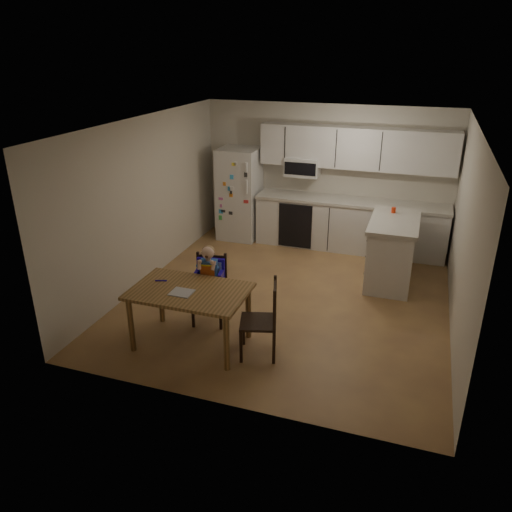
{
  "coord_description": "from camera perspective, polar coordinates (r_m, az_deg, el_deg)",
  "views": [
    {
      "loc": [
        1.65,
        -6.32,
        3.43
      ],
      "look_at": [
        -0.17,
        -0.96,
        1.03
      ],
      "focal_mm": 35.0,
      "sensor_mm": 36.0,
      "label": 1
    }
  ],
  "objects": [
    {
      "name": "room",
      "position": [
        7.33,
        4.87,
        5.62
      ],
      "size": [
        4.52,
        5.01,
        2.51
      ],
      "color": "brown",
      "rests_on": "ground"
    },
    {
      "name": "refrigerator",
      "position": [
        9.42,
        -1.91,
        7.11
      ],
      "size": [
        0.72,
        0.7,
        1.7
      ],
      "primitive_type": "cube",
      "color": "silver",
      "rests_on": "ground"
    },
    {
      "name": "kitchen_run",
      "position": [
        9.01,
        10.68,
        6.16
      ],
      "size": [
        3.37,
        0.62,
        2.15
      ],
      "color": "silver",
      "rests_on": "ground"
    },
    {
      "name": "kitchen_island",
      "position": [
        7.96,
        15.24,
        0.61
      ],
      "size": [
        0.71,
        1.36,
        1.01
      ],
      "color": "silver",
      "rests_on": "ground"
    },
    {
      "name": "red_cup",
      "position": [
        8.11,
        15.44,
        5.08
      ],
      "size": [
        0.07,
        0.07,
        0.09
      ],
      "primitive_type": "cylinder",
      "color": "red",
      "rests_on": "kitchen_island"
    },
    {
      "name": "dining_table",
      "position": [
        6.04,
        -7.59,
        -4.7
      ],
      "size": [
        1.39,
        0.89,
        0.74
      ],
      "color": "brown",
      "rests_on": "ground"
    },
    {
      "name": "napkin",
      "position": [
        5.94,
        -8.49,
        -4.14
      ],
      "size": [
        0.26,
        0.22,
        0.01
      ],
      "primitive_type": "cube",
      "color": "#A6A6AB",
      "rests_on": "dining_table"
    },
    {
      "name": "toddler_spoon",
      "position": [
        6.26,
        -10.92,
        -2.77
      ],
      "size": [
        0.12,
        0.06,
        0.02
      ],
      "primitive_type": "cylinder",
      "rotation": [
        0.0,
        1.57,
        0.35
      ],
      "color": "#200FB5",
      "rests_on": "dining_table"
    },
    {
      "name": "chair_booster",
      "position": [
        6.53,
        -5.32,
        -2.25
      ],
      "size": [
        0.47,
        0.47,
        1.08
      ],
      "rotation": [
        0.0,
        0.0,
        0.18
      ],
      "color": "black",
      "rests_on": "ground"
    },
    {
      "name": "chair_side",
      "position": [
        5.84,
        1.19,
        -6.72
      ],
      "size": [
        0.52,
        0.52,
        0.95
      ],
      "rotation": [
        0.0,
        0.0,
        -1.29
      ],
      "color": "black",
      "rests_on": "ground"
    }
  ]
}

